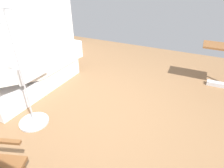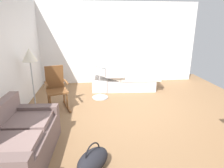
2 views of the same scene
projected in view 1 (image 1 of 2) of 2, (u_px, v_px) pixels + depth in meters
name	position (u px, v px, depth m)	size (l,w,h in m)	color
ground_plane	(111.00, 112.00, 3.24)	(6.52, 6.52, 0.00)	olive
hospital_bed	(30.00, 74.00, 3.76)	(1.11, 2.18, 0.91)	silver
iv_pole	(31.00, 110.00, 2.91)	(0.44, 0.44, 1.69)	#B2B5BA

